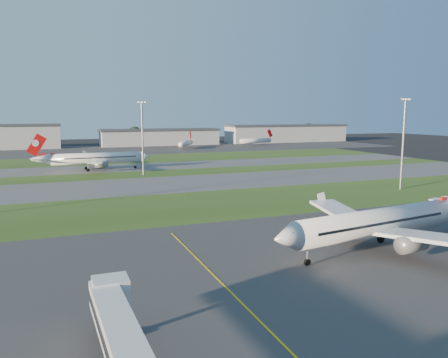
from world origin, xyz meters
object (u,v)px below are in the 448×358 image
airliner_taxiing (96,159)px  light_mast_east (403,137)px  mini_jet_far (256,141)px  airliner_parked (381,222)px  mini_jet_near (186,143)px  light_mast_centre (142,133)px

airliner_taxiing → light_mast_east: light_mast_east is taller
light_mast_east → mini_jet_far: bearing=77.9°
airliner_parked → mini_jet_near: bearing=74.0°
mini_jet_far → light_mast_centre: 156.48m
mini_jet_far → mini_jet_near: bearing=174.9°
airliner_taxiing → mini_jet_far: bearing=-140.9°
airliner_parked → light_mast_east: 63.02m
light_mast_east → airliner_parked: bearing=-135.9°
airliner_parked → light_mast_centre: light_mast_centre is taller
light_mast_centre → light_mast_east: same height
mini_jet_near → light_mast_centre: light_mast_centre is taller
mini_jet_far → light_mast_centre: (-100.50, -119.38, 11.53)m
light_mast_centre → mini_jet_near: bearing=66.5°
airliner_taxiing → light_mast_centre: (14.18, -19.74, 10.29)m
airliner_parked → airliner_taxiing: (-32.53, 119.00, 0.01)m
mini_jet_far → light_mast_east: 179.72m
airliner_taxiing → light_mast_centre: light_mast_centre is taller
airliner_taxiing → light_mast_east: bearing=133.6°
airliner_parked → airliner_taxiing: airliner_taxiing is taller
airliner_parked → airliner_taxiing: size_ratio=0.99×
airliner_taxiing → mini_jet_near: bearing=-126.3°
airliner_taxiing → mini_jet_near: airliner_taxiing is taller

